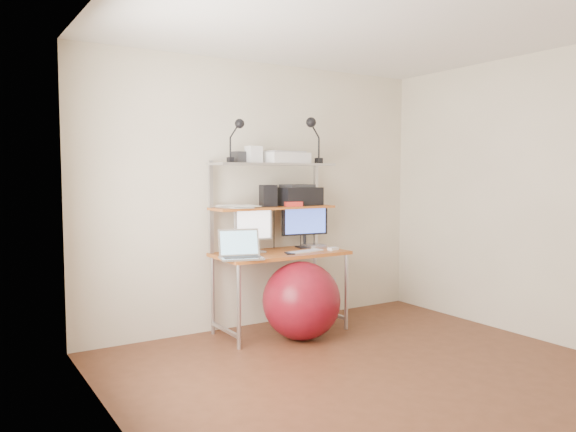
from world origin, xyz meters
The scene contains 20 objects.
room centered at (0.00, 0.00, 1.25)m, with size 3.60×3.60×3.60m.
computer_desk centered at (0.00, 1.50, 0.96)m, with size 1.20×0.60×1.57m.
wall_outlet centered at (0.85, 1.79, 0.30)m, with size 0.08×0.01×0.12m, color silver.
monitor_silver centered at (-0.22, 1.55, 0.97)m, with size 0.38×0.14×0.43m.
monitor_black centered at (0.37, 1.59, 0.98)m, with size 0.48×0.15×0.48m.
laptop centered at (-0.48, 1.30, 0.79)m, with size 0.41×0.36×0.31m.
keyboard centered at (0.20, 1.33, 0.75)m, with size 0.37×0.11×0.01m, color silver.
mouse centered at (0.49, 1.29, 0.75)m, with size 0.10×0.06×0.03m, color silver.
mac_mini centered at (0.42, 1.50, 0.76)m, with size 0.19×0.19×0.04m, color silver.
phone centered at (0.01, 1.30, 0.75)m, with size 0.07×0.13×0.01m, color black.
printer centered at (0.29, 1.61, 1.24)m, with size 0.43×0.31×0.20m.
nas_cube centered at (-0.04, 1.59, 1.25)m, with size 0.14×0.14×0.20m, color black.
red_box centered at (0.16, 1.48, 1.17)m, with size 0.16×0.11×0.04m, color red.
scanner centered at (0.11, 1.56, 1.60)m, with size 0.46×0.32×0.11m.
box_white centered at (-0.22, 1.55, 1.63)m, with size 0.13×0.11×0.15m, color silver.
box_grey centered at (-0.34, 1.60, 1.60)m, with size 0.10×0.10×0.10m, color #2A2A2C.
clip_lamp_left centered at (-0.40, 1.49, 1.83)m, with size 0.15×0.08×0.38m.
clip_lamp_right centered at (0.40, 1.51, 1.87)m, with size 0.17×0.10×0.43m.
exercise_ball centered at (0.03, 1.14, 0.34)m, with size 0.69×0.69×0.69m, color maroon.
paper_stack centered at (-0.38, 1.57, 1.16)m, with size 0.35×0.42×0.02m.
Camera 1 is at (-2.63, -2.91, 1.46)m, focal length 35.00 mm.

